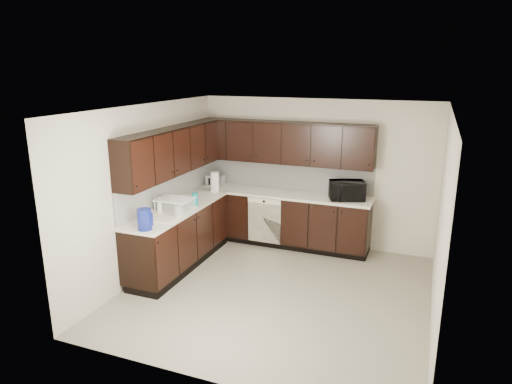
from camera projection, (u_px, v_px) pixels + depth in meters
floor at (276, 292)px, 6.30m from camera, size 4.00×4.00×0.00m
ceiling at (279, 109)px, 5.63m from camera, size 4.00×4.00×0.00m
wall_back at (315, 173)px, 7.76m from camera, size 4.00×0.02×2.50m
wall_left at (148, 191)px, 6.66m from camera, size 0.02×4.00×2.50m
wall_right at (441, 224)px, 5.26m from camera, size 0.02×4.00×2.50m
wall_front at (208, 265)px, 4.17m from camera, size 4.00×0.02×2.50m
lower_cabinets at (241, 229)px, 7.54m from camera, size 3.00×2.80×0.90m
countertop at (240, 199)px, 7.40m from camera, size 3.03×2.83×0.04m
backsplash at (234, 180)px, 7.59m from camera, size 3.00×2.80×0.48m
upper_cabinets at (237, 146)px, 7.29m from camera, size 3.00×2.80×0.70m
dishwasher at (264, 218)px, 7.66m from camera, size 0.58×0.04×0.78m
sink at (168, 217)px, 6.64m from camera, size 0.54×0.82×0.42m
microwave at (347, 190)px, 7.28m from camera, size 0.63×0.53×0.30m
soap_bottle_a at (180, 208)px, 6.56m from camera, size 0.10×0.10×0.20m
soap_bottle_b at (160, 206)px, 6.60m from camera, size 0.11×0.11×0.23m
toaster_oven at (215, 180)px, 8.16m from camera, size 0.34×0.27×0.19m
storage_bin at (175, 206)px, 6.67m from camera, size 0.60×0.54×0.20m
blue_pitcher at (144, 219)px, 5.94m from camera, size 0.21×0.21×0.28m
teal_tumbler at (195, 200)px, 6.94m from camera, size 0.10×0.10×0.21m
paper_towel_roll at (215, 182)px, 7.77m from camera, size 0.16×0.16×0.33m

